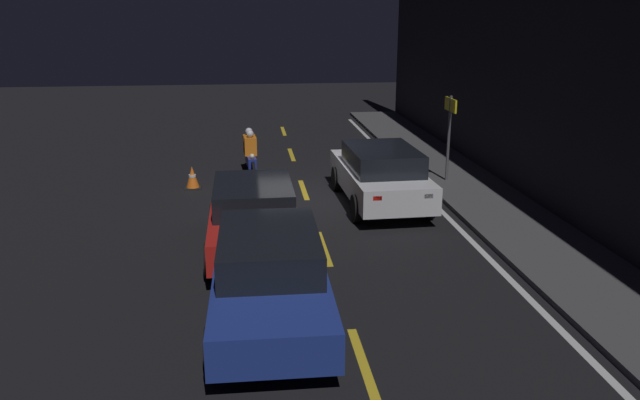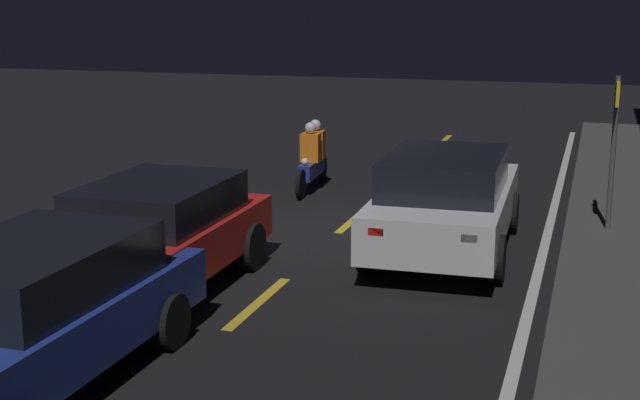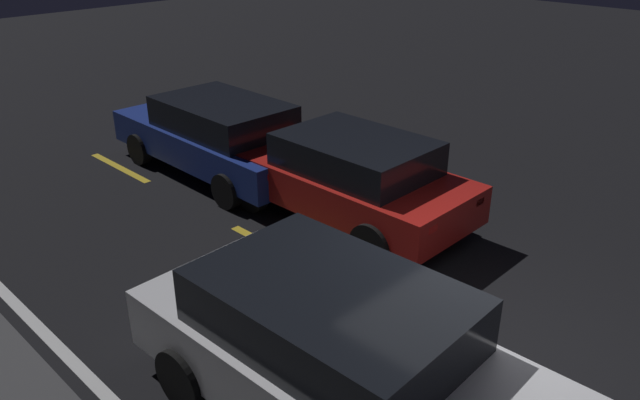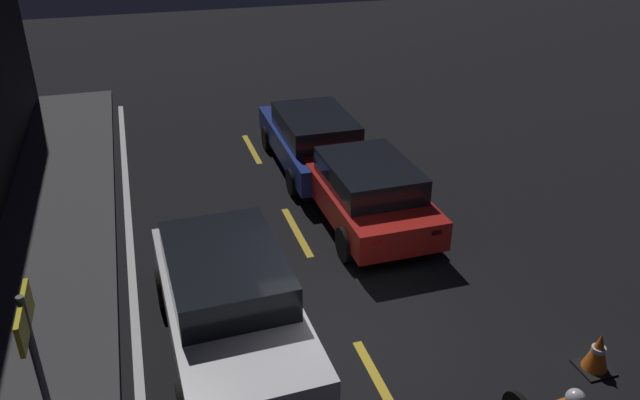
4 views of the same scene
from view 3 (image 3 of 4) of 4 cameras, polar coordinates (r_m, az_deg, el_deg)
name	(u,v)px [view 3 (image 3 of 4)]	position (r m, az deg, el deg)	size (l,w,h in m)	color
ground_plane	(493,362)	(7.25, 15.54, -14.08)	(56.00, 56.00, 0.00)	black
lane_dash_d	(278,250)	(9.04, -3.88, -4.56)	(2.00, 0.14, 0.01)	gold
lane_dash_e	(120,167)	(12.47, -17.85, 2.85)	(2.00, 0.14, 0.01)	gold
sedan_white	(344,357)	(5.80, 2.18, -14.13)	(4.47, 2.03, 1.50)	silver
taxi_red	(348,176)	(9.58, 2.58, 2.24)	(4.06, 1.91, 1.40)	red
sedan_blue	(219,135)	(11.55, -9.23, 5.93)	(4.45, 1.92, 1.40)	navy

